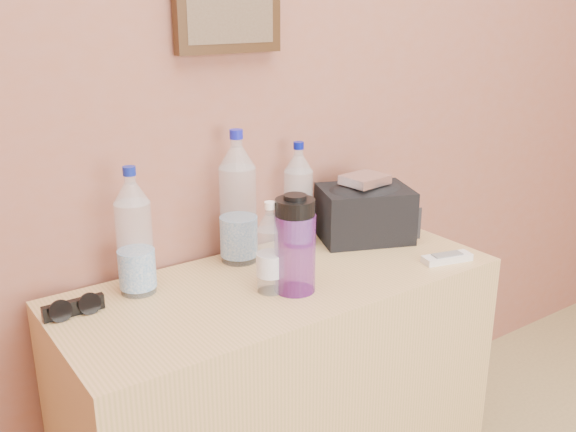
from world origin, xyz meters
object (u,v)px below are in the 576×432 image
object	(u,v)px
dresser	(282,398)
pet_large_b	(238,205)
pet_large_c	(298,200)
sunglasses	(74,308)
pet_large_a	(135,238)
toiletry_bag	(365,210)
foil_packet	(365,179)
ac_remote	(447,258)
nalgene_bottle	(295,244)
pet_small	(270,253)

from	to	relation	value
dresser	pet_large_b	bearing A→B (deg)	97.88
pet_large_c	sunglasses	distance (m)	0.70
pet_large_b	pet_large_a	bearing A→B (deg)	-174.03
pet_large_b	toiletry_bag	xyz separation A→B (m)	(0.40, -0.07, -0.07)
foil_packet	pet_large_b	bearing A→B (deg)	167.29
ac_remote	foil_packet	size ratio (longest dim) A/B	1.17
pet_large_a	pet_large_c	size ratio (longest dim) A/B	1.04
toiletry_bag	pet_large_c	bearing A→B (deg)	-178.96
ac_remote	toiletry_bag	bearing A→B (deg)	118.26
dresser	toiletry_bag	xyz separation A→B (m)	(0.37, 0.10, 0.45)
toiletry_bag	foil_packet	size ratio (longest dim) A/B	2.17
pet_large_c	toiletry_bag	bearing A→B (deg)	-21.33
pet_large_b	ac_remote	distance (m)	0.59
dresser	ac_remote	distance (m)	0.60
pet_large_b	pet_large_c	distance (m)	0.21
ac_remote	nalgene_bottle	bearing A→B (deg)	-177.34
pet_large_a	toiletry_bag	xyz separation A→B (m)	(0.71, -0.04, -0.05)
pet_small	ac_remote	distance (m)	0.53
pet_large_a	pet_small	world-z (taller)	pet_large_a
pet_large_c	foil_packet	world-z (taller)	pet_large_c
foil_packet	sunglasses	bearing A→B (deg)	178.57
ac_remote	toiletry_bag	distance (m)	0.29
pet_large_b	sunglasses	size ratio (longest dim) A/B	2.62
sunglasses	toiletry_bag	bearing A→B (deg)	0.59
pet_large_b	foil_packet	world-z (taller)	pet_large_b
dresser	foil_packet	bearing A→B (deg)	13.77
pet_small	sunglasses	xyz separation A→B (m)	(-0.44, 0.15, -0.08)
pet_large_c	nalgene_bottle	distance (m)	0.32
ac_remote	toiletry_bag	world-z (taller)	toiletry_bag
toiletry_bag	pet_small	bearing A→B (deg)	-138.96
dresser	ac_remote	world-z (taller)	ac_remote
ac_remote	pet_large_a	bearing A→B (deg)	172.55
pet_large_c	dresser	bearing A→B (deg)	-135.57
pet_large_c	nalgene_bottle	bearing A→B (deg)	-127.32
sunglasses	pet_large_c	bearing A→B (deg)	6.74
pet_large_c	pet_large_a	bearing A→B (deg)	-175.66
pet_large_c	pet_small	size ratio (longest dim) A/B	1.33
dresser	nalgene_bottle	bearing A→B (deg)	-98.09
sunglasses	foil_packet	distance (m)	0.87
pet_large_a	toiletry_bag	world-z (taller)	pet_large_a
dresser	toiletry_bag	bearing A→B (deg)	15.56
pet_large_b	sunglasses	distance (m)	0.50
dresser	sunglasses	distance (m)	0.64
dresser	pet_large_a	size ratio (longest dim) A/B	3.62
pet_large_a	sunglasses	size ratio (longest dim) A/B	2.28
pet_large_b	foil_packet	size ratio (longest dim) A/B	3.02
toiletry_bag	pet_large_a	bearing A→B (deg)	-160.52
nalgene_bottle	sunglasses	distance (m)	0.53
pet_large_a	ac_remote	size ratio (longest dim) A/B	2.25
nalgene_bottle	foil_packet	distance (m)	0.40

